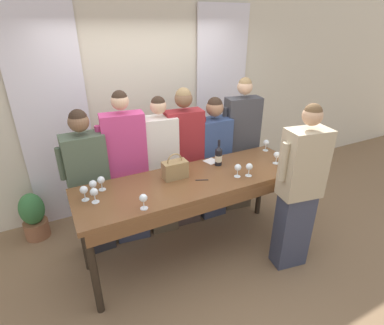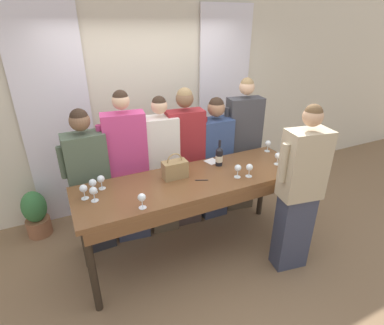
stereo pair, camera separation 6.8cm
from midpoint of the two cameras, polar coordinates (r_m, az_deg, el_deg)
ground_plane at (r=3.69m, az=0.00°, el=-16.57°), size 18.00×18.00×0.00m
wall_back at (r=4.26m, az=-9.29°, el=10.58°), size 12.00×0.06×2.80m
curtain_panel_left at (r=4.02m, az=-25.14°, el=6.79°), size 0.82×0.03×2.69m
curtain_panel_right at (r=4.70m, az=5.06°, el=11.49°), size 0.82×0.03×2.69m
tasting_bar at (r=3.15m, az=0.21°, el=-4.90°), size 2.46×0.76×0.98m
wine_bottle at (r=3.36m, az=4.50°, el=1.25°), size 0.08×0.08×0.30m
handbag at (r=3.09m, az=-3.91°, el=-1.29°), size 0.26×0.13×0.27m
wine_glass_front_left at (r=3.00m, az=-17.57°, el=-3.31°), size 0.07×0.07×0.14m
wine_glass_front_mid at (r=2.89m, az=-20.55°, el=-5.00°), size 0.07×0.07×0.14m
wine_glass_front_right at (r=3.17m, az=10.24°, el=-0.88°), size 0.07×0.07×0.14m
wine_glass_center_left at (r=2.96m, az=-18.99°, el=-3.98°), size 0.07×0.07×0.14m
wine_glass_center_mid at (r=3.14m, az=8.11°, el=-1.04°), size 0.07×0.07×0.14m
wine_glass_center_right at (r=3.85m, az=13.46°, el=3.62°), size 0.07×0.07×0.14m
wine_glass_back_left at (r=3.52m, az=15.31°, el=1.32°), size 0.07×0.07×0.14m
wine_glass_back_mid at (r=2.63m, az=-9.99°, el=-6.78°), size 0.07×0.07×0.14m
wine_glass_back_right at (r=2.82m, az=-18.83°, el=-5.42°), size 0.07×0.07×0.14m
napkin at (r=3.49m, az=3.13°, el=0.26°), size 0.17×0.17×0.00m
pen at (r=3.08m, az=1.25°, el=-3.35°), size 0.12×0.06×0.01m
guest_olive_jacket at (r=3.44m, az=-19.55°, el=-3.97°), size 0.54×0.27×1.69m
guest_pink_top at (r=3.47m, az=-12.83°, el=-1.43°), size 0.57×0.26×1.84m
guest_cream_sweater at (r=3.60m, az=-6.43°, el=-0.95°), size 0.50×0.31×1.73m
guest_striped_shirt at (r=3.68m, az=-2.02°, el=0.67°), size 0.56×0.26×1.80m
guest_navy_coat at (r=3.89m, az=3.53°, el=0.72°), size 0.51×0.27×1.65m
guest_beige_cap at (r=4.07m, az=8.75°, el=3.15°), size 0.56×0.29×1.85m
host_pouring at (r=3.19m, az=19.14°, el=-5.15°), size 0.53×0.31×1.81m
potted_plant at (r=4.21m, az=-28.35°, el=-8.97°), size 0.29×0.29×0.61m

